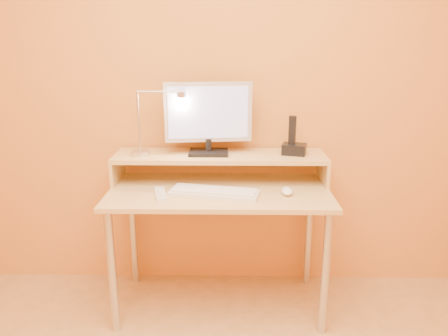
{
  "coord_description": "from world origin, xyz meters",
  "views": [
    {
      "loc": [
        0.06,
        -1.07,
        1.5
      ],
      "look_at": [
        0.03,
        1.13,
        0.86
      ],
      "focal_mm": 35.0,
      "sensor_mm": 36.0,
      "label": 1
    }
  ],
  "objects_px": {
    "monitor_panel": "(208,112)",
    "remote_control": "(160,194)",
    "mouse": "(287,191)",
    "lamp_base": "(140,153)",
    "phone_dock": "(294,149)",
    "keyboard": "(214,193)"
  },
  "relations": [
    {
      "from": "monitor_panel",
      "to": "remote_control",
      "type": "xyz_separation_m",
      "value": [
        -0.24,
        -0.26,
        -0.39
      ]
    },
    {
      "from": "mouse",
      "to": "remote_control",
      "type": "height_order",
      "value": "mouse"
    },
    {
      "from": "monitor_panel",
      "to": "lamp_base",
      "type": "bearing_deg",
      "value": 179.32
    },
    {
      "from": "phone_dock",
      "to": "mouse",
      "type": "height_order",
      "value": "phone_dock"
    },
    {
      "from": "monitor_panel",
      "to": "remote_control",
      "type": "bearing_deg",
      "value": -139.36
    },
    {
      "from": "keyboard",
      "to": "mouse",
      "type": "relative_size",
      "value": 4.33
    },
    {
      "from": "keyboard",
      "to": "remote_control",
      "type": "distance_m",
      "value": 0.28
    },
    {
      "from": "lamp_base",
      "to": "mouse",
      "type": "bearing_deg",
      "value": -13.59
    },
    {
      "from": "remote_control",
      "to": "lamp_base",
      "type": "bearing_deg",
      "value": 108.75
    },
    {
      "from": "lamp_base",
      "to": "remote_control",
      "type": "relative_size",
      "value": 0.52
    },
    {
      "from": "lamp_base",
      "to": "phone_dock",
      "type": "bearing_deg",
      "value": 1.98
    },
    {
      "from": "lamp_base",
      "to": "mouse",
      "type": "xyz_separation_m",
      "value": [
        0.81,
        -0.2,
        -0.15
      ]
    },
    {
      "from": "monitor_panel",
      "to": "keyboard",
      "type": "bearing_deg",
      "value": -87.85
    },
    {
      "from": "keyboard",
      "to": "remote_control",
      "type": "relative_size",
      "value": 2.42
    },
    {
      "from": "keyboard",
      "to": "mouse",
      "type": "distance_m",
      "value": 0.39
    },
    {
      "from": "monitor_panel",
      "to": "keyboard",
      "type": "xyz_separation_m",
      "value": [
        0.04,
        -0.26,
        -0.39
      ]
    },
    {
      "from": "mouse",
      "to": "remote_control",
      "type": "distance_m",
      "value": 0.67
    },
    {
      "from": "mouse",
      "to": "keyboard",
      "type": "bearing_deg",
      "value": -174.12
    },
    {
      "from": "keyboard",
      "to": "remote_control",
      "type": "height_order",
      "value": "keyboard"
    },
    {
      "from": "phone_dock",
      "to": "mouse",
      "type": "distance_m",
      "value": 0.29
    },
    {
      "from": "monitor_panel",
      "to": "keyboard",
      "type": "distance_m",
      "value": 0.47
    },
    {
      "from": "phone_dock",
      "to": "remote_control",
      "type": "xyz_separation_m",
      "value": [
        -0.73,
        -0.25,
        -0.18
      ]
    }
  ]
}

